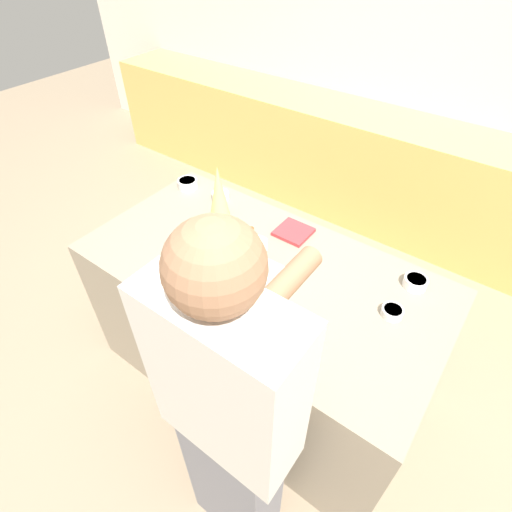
% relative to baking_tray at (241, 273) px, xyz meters
% --- Properties ---
extents(ground_plane, '(12.00, 12.00, 0.00)m').
position_rel_baking_tray_xyz_m(ground_plane, '(0.05, 0.09, -0.90)').
color(ground_plane, gray).
extents(wall_back, '(8.00, 0.05, 2.60)m').
position_rel_baking_tray_xyz_m(wall_back, '(0.05, 2.33, 0.40)').
color(wall_back, white).
rests_on(wall_back, ground_plane).
extents(back_cabinet_block, '(6.00, 0.60, 0.93)m').
position_rel_baking_tray_xyz_m(back_cabinet_block, '(0.05, 2.00, -0.43)').
color(back_cabinet_block, '#DBBC60').
rests_on(back_cabinet_block, ground_plane).
extents(kitchen_island, '(1.77, 0.92, 0.89)m').
position_rel_baking_tray_xyz_m(kitchen_island, '(0.05, 0.09, -0.45)').
color(kitchen_island, gray).
rests_on(kitchen_island, ground_plane).
extents(baking_tray, '(0.44, 0.31, 0.01)m').
position_rel_baking_tray_xyz_m(baking_tray, '(0.00, 0.00, 0.00)').
color(baking_tray, silver).
rests_on(baking_tray, kitchen_island).
extents(gingerbread_house, '(0.18, 0.18, 0.27)m').
position_rel_baking_tray_xyz_m(gingerbread_house, '(0.00, 0.00, 0.10)').
color(gingerbread_house, brown).
rests_on(gingerbread_house, baking_tray).
extents(decorative_tree, '(0.12, 0.12, 0.32)m').
position_rel_baking_tray_xyz_m(decorative_tree, '(-0.36, 0.28, 0.16)').
color(decorative_tree, '#DBD675').
rests_on(decorative_tree, kitchen_island).
extents(candy_bowl_far_right, '(0.11, 0.11, 0.05)m').
position_rel_baking_tray_xyz_m(candy_bowl_far_right, '(0.69, 0.40, 0.02)').
color(candy_bowl_far_right, white).
rests_on(candy_bowl_far_right, kitchen_island).
extents(candy_bowl_near_tray_left, '(0.10, 0.10, 0.05)m').
position_rel_baking_tray_xyz_m(candy_bowl_near_tray_left, '(-0.48, 0.42, 0.02)').
color(candy_bowl_near_tray_left, white).
rests_on(candy_bowl_near_tray_left, kitchen_island).
extents(candy_bowl_behind_tray, '(0.12, 0.12, 0.05)m').
position_rel_baking_tray_xyz_m(candy_bowl_behind_tray, '(-0.72, 0.40, 0.03)').
color(candy_bowl_behind_tray, silver).
rests_on(candy_bowl_behind_tray, kitchen_island).
extents(candy_bowl_center_rear, '(0.09, 0.09, 0.04)m').
position_rel_baking_tray_xyz_m(candy_bowl_center_rear, '(0.67, 0.18, 0.02)').
color(candy_bowl_center_rear, silver).
rests_on(candy_bowl_center_rear, kitchen_island).
extents(cookbook, '(0.17, 0.17, 0.02)m').
position_rel_baking_tray_xyz_m(cookbook, '(0.04, 0.40, 0.01)').
color(cookbook, '#B23338').
rests_on(cookbook, kitchen_island).
extents(person, '(0.46, 0.58, 1.75)m').
position_rel_baking_tray_xyz_m(person, '(0.42, -0.59, 0.01)').
color(person, slate).
rests_on(person, ground_plane).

